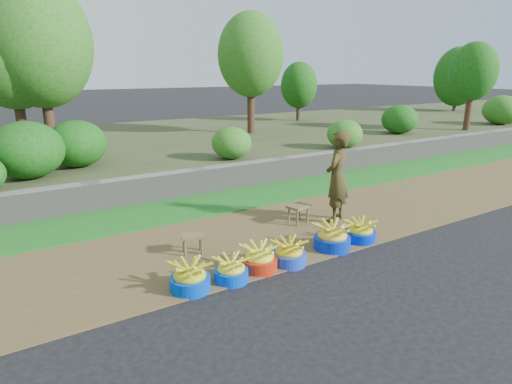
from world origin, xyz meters
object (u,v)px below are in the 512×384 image
basin_b (231,270)px  stool_right (298,209)px  basin_a (190,278)px  basin_f (360,232)px  basin_d (289,253)px  basin_e (332,238)px  vendor_woman (337,177)px  basin_c (259,259)px  stool_left (192,239)px

basin_b → stool_right: bearing=31.6°
stool_right → basin_b: bearing=-148.4°
basin_a → basin_f: size_ratio=1.03×
basin_d → stool_right: size_ratio=1.15×
basin_a → basin_e: 2.32m
basin_a → vendor_woman: bearing=16.3°
basin_c → stool_left: (-0.55, 0.96, 0.08)m
basin_c → basin_f: (1.89, 0.01, -0.00)m
basin_b → vendor_woman: bearing=20.5°
basin_a → basin_c: size_ratio=1.01×
basin_d → basin_e: size_ratio=0.86×
vendor_woman → basin_b: bearing=-8.7°
basin_b → basin_c: bearing=8.8°
basin_e → vendor_woman: 1.41m
basin_d → vendor_woman: vendor_woman is taller
basin_c → basin_e: size_ratio=0.89×
basin_f → basin_e: bearing=178.9°
basin_b → basin_c: 0.48m
stool_right → basin_f: bearing=-74.0°
vendor_woman → stool_left: bearing=-30.0°
basin_d → basin_e: (0.86, 0.08, 0.03)m
basin_b → stool_left: bearing=94.2°
basin_e → stool_right: 1.18m
stool_right → basin_e: bearing=-101.8°
basin_f → basin_d: bearing=-177.3°
basin_a → stool_right: bearing=24.9°
basin_a → basin_f: bearing=0.5°
basin_e → stool_right: bearing=78.2°
basin_f → basin_b: bearing=-178.1°
basin_e → basin_f: 0.58m
stool_right → vendor_woman: bearing=-21.8°
stool_left → stool_right: bearing=5.9°
basin_d → stool_right: (1.10, 1.23, 0.12)m
basin_a → vendor_woman: 3.39m
basin_d → stool_right: bearing=48.3°
basin_f → stool_left: (-2.43, 0.95, 0.08)m
basin_a → stool_left: 1.08m
basin_b → stool_left: (-0.08, 1.03, 0.10)m
stool_right → basin_c: bearing=-142.9°
basin_b → basin_f: size_ratio=0.91×
basin_c → stool_right: bearing=37.1°
basin_f → stool_right: basin_f is taller
basin_b → basin_f: bearing=1.9°
basin_e → vendor_woman: size_ratio=0.35×
basin_e → basin_f: (0.58, -0.01, -0.02)m
basin_f → basin_c: bearing=-179.8°
basin_b → basin_e: bearing=2.9°
basin_a → basin_b: size_ratio=1.13×
basin_e → basin_c: bearing=-179.3°
basin_d → stool_left: bearing=134.5°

